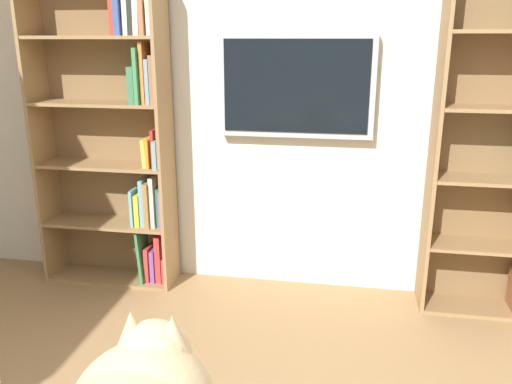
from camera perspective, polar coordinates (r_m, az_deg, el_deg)
The scene contains 3 objects.
wall_back at distance 3.27m, azimuth 4.28°, elevation 12.27°, with size 4.52×0.06×2.70m, color silver.
bookshelf_right at distance 3.44m, azimuth -14.80°, elevation 6.39°, with size 0.87×0.28×2.00m.
wall_mounted_tv at distance 3.19m, azimuth 4.39°, elevation 11.47°, with size 0.93×0.07×0.62m.
Camera 1 is at (-0.34, 1.01, 1.60)m, focal length 36.59 mm.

